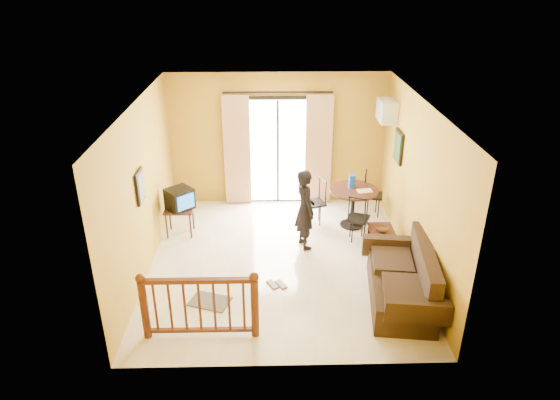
{
  "coord_description": "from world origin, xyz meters",
  "views": [
    {
      "loc": [
        -0.19,
        -7.43,
        4.7
      ],
      "look_at": [
        -0.01,
        0.2,
        1.1
      ],
      "focal_mm": 32.0,
      "sensor_mm": 36.0,
      "label": 1
    }
  ],
  "objects_px": {
    "television": "(180,199)",
    "standing_person": "(305,209)",
    "dining_table": "(353,197)",
    "sofa": "(405,282)",
    "coffee_table": "(382,238)"
  },
  "relations": [
    {
      "from": "television",
      "to": "sofa",
      "type": "height_order",
      "value": "television"
    },
    {
      "from": "sofa",
      "to": "coffee_table",
      "type": "bearing_deg",
      "value": 97.6
    },
    {
      "from": "television",
      "to": "sofa",
      "type": "relative_size",
      "value": 0.3
    },
    {
      "from": "sofa",
      "to": "standing_person",
      "type": "xyz_separation_m",
      "value": [
        -1.41,
        1.7,
        0.41
      ]
    },
    {
      "from": "standing_person",
      "to": "dining_table",
      "type": "bearing_deg",
      "value": -69.79
    },
    {
      "from": "television",
      "to": "standing_person",
      "type": "distance_m",
      "value": 2.37
    },
    {
      "from": "dining_table",
      "to": "standing_person",
      "type": "relative_size",
      "value": 0.63
    },
    {
      "from": "television",
      "to": "dining_table",
      "type": "xyz_separation_m",
      "value": [
        3.31,
        0.26,
        -0.12
      ]
    },
    {
      "from": "dining_table",
      "to": "coffee_table",
      "type": "xyz_separation_m",
      "value": [
        0.41,
        -0.94,
        -0.39
      ]
    },
    {
      "from": "television",
      "to": "dining_table",
      "type": "relative_size",
      "value": 0.64
    },
    {
      "from": "dining_table",
      "to": "sofa",
      "type": "distance_m",
      "value": 2.52
    },
    {
      "from": "standing_person",
      "to": "sofa",
      "type": "bearing_deg",
      "value": -157.92
    },
    {
      "from": "television",
      "to": "sofa",
      "type": "xyz_separation_m",
      "value": [
        3.73,
        -2.22,
        -0.4
      ]
    },
    {
      "from": "coffee_table",
      "to": "standing_person",
      "type": "relative_size",
      "value": 0.53
    },
    {
      "from": "dining_table",
      "to": "sofa",
      "type": "xyz_separation_m",
      "value": [
        0.41,
        -2.47,
        -0.28
      ]
    }
  ]
}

